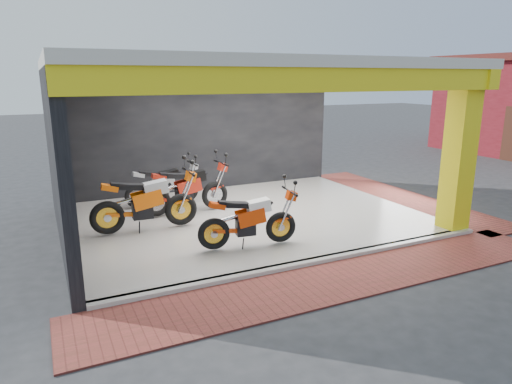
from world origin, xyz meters
TOP-DOWN VIEW (x-y plane):
  - ground at (0.00, 0.00)m, footprint 80.00×80.00m
  - showroom_floor at (0.00, 2.00)m, footprint 8.00×6.00m
  - showroom_ceiling at (0.00, 2.00)m, footprint 8.40×6.40m
  - back_wall at (0.00, 5.10)m, footprint 8.20×0.20m
  - left_wall at (-4.10, 2.00)m, footprint 0.20×6.20m
  - corner_column at (3.75, -0.75)m, footprint 0.50×0.50m
  - header_beam_front at (0.00, -1.00)m, footprint 8.40×0.30m
  - header_beam_right at (4.00, 2.00)m, footprint 0.30×6.40m
  - floor_kerb at (0.00, -1.02)m, footprint 8.00×0.20m
  - paver_front at (0.00, -1.80)m, footprint 9.00×1.40m
  - paver_right at (4.80, 2.00)m, footprint 1.40×7.00m
  - moto_hero at (-0.19, -0.01)m, footprint 2.19×1.07m
  - moto_row_a at (-1.68, 1.89)m, footprint 2.46×0.99m
  - moto_row_b at (-0.52, 2.85)m, footprint 2.33×0.95m
  - moto_row_d at (-0.96, 3.77)m, footprint 2.06×0.79m

SIDE VIEW (x-z plane):
  - ground at x=0.00m, z-range 0.00..0.00m
  - paver_front at x=0.00m, z-range 0.00..0.03m
  - paver_right at x=4.80m, z-range 0.00..0.03m
  - showroom_floor at x=0.00m, z-range 0.00..0.10m
  - floor_kerb at x=0.00m, z-range 0.00..0.10m
  - moto_row_d at x=-0.96m, z-range 0.10..1.35m
  - moto_hero at x=-0.19m, z-range 0.10..1.38m
  - moto_row_b at x=-0.52m, z-range 0.10..1.51m
  - moto_row_a at x=-1.68m, z-range 0.10..1.58m
  - back_wall at x=0.00m, z-range 0.00..3.50m
  - left_wall at x=-4.10m, z-range 0.00..3.50m
  - corner_column at x=3.75m, z-range 0.00..3.50m
  - header_beam_front at x=0.00m, z-range 3.10..3.50m
  - header_beam_right at x=4.00m, z-range 3.10..3.50m
  - showroom_ceiling at x=0.00m, z-range 3.50..3.70m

